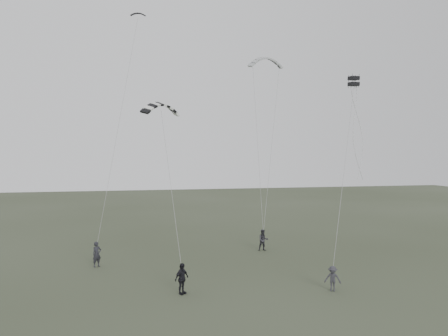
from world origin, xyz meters
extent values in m
plane|color=#323925|center=(0.00, 0.00, 0.00)|extent=(140.00, 140.00, 0.00)
imported|color=black|center=(-8.37, 4.86, 0.91)|extent=(0.79, 0.73, 1.82)
imported|color=#28282D|center=(4.92, 7.33, 0.89)|extent=(0.90, 0.72, 1.79)
imported|color=black|center=(-3.07, -2.49, 0.91)|extent=(1.10, 1.03, 1.81)
imported|color=#2D2C32|center=(5.77, -3.82, 0.75)|extent=(1.11, 0.96, 1.50)
camera|label=1|loc=(-5.93, -27.57, 8.23)|focal=35.00mm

